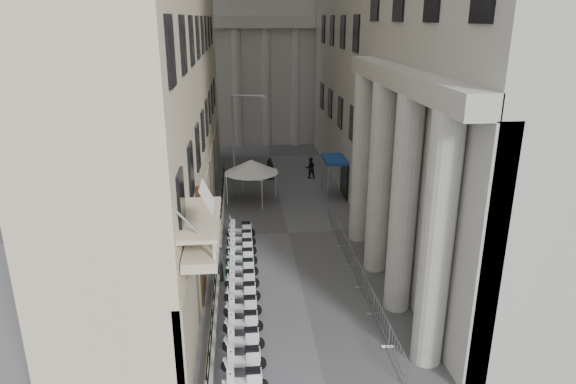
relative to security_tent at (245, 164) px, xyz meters
name	(u,v)px	position (x,y,z in m)	size (l,w,h in m)	color
iron_fence	(220,243)	(-1.73, -8.18, -2.67)	(0.30, 28.00, 1.40)	black
blue_awning	(334,196)	(6.72, -0.18, -2.67)	(1.60, 3.00, 3.00)	navy
scooter_1	(245,370)	(-0.41, -20.20, -2.67)	(0.56, 1.40, 1.50)	silver
scooter_2	(244,350)	(-0.41, -18.92, -2.67)	(0.56, 1.40, 1.50)	silver
scooter_3	(244,332)	(-0.41, -17.64, -2.67)	(0.56, 1.40, 1.50)	silver
scooter_4	(243,316)	(-0.41, -16.37, -2.67)	(0.56, 1.40, 1.50)	silver
scooter_5	(243,302)	(-0.41, -15.09, -2.67)	(0.56, 1.40, 1.50)	silver
scooter_6	(243,289)	(-0.41, -13.81, -2.67)	(0.56, 1.40, 1.50)	silver
scooter_7	(242,277)	(-0.41, -12.53, -2.67)	(0.56, 1.40, 1.50)	silver
scooter_8	(242,266)	(-0.41, -11.25, -2.67)	(0.56, 1.40, 1.50)	silver
scooter_9	(242,255)	(-0.41, -9.98, -2.67)	(0.56, 1.40, 1.50)	silver
scooter_10	(242,246)	(-0.41, -8.70, -2.67)	(0.56, 1.40, 1.50)	silver
scooter_11	(242,238)	(-0.41, -7.42, -2.67)	(0.56, 1.40, 1.50)	silver
barrier_0	(397,366)	(5.58, -20.51, -2.67)	(0.60, 2.40, 1.10)	#A2A4AA
barrier_1	(380,330)	(5.58, -18.01, -2.67)	(0.60, 2.40, 1.10)	#A2A4AA
barrier_2	(367,300)	(5.58, -15.51, -2.67)	(0.60, 2.40, 1.10)	#A2A4AA
barrier_3	(356,276)	(5.58, -13.01, -2.67)	(0.60, 2.40, 1.10)	#A2A4AA
barrier_4	(346,255)	(5.58, -10.51, -2.67)	(0.60, 2.40, 1.10)	#A2A4AA
barrier_5	(338,238)	(5.58, -8.01, -2.67)	(0.60, 2.40, 1.10)	#A2A4AA
barrier_6	(331,223)	(5.58, -5.51, -2.67)	(0.60, 2.40, 1.10)	#A2A4AA
security_tent	(245,164)	(0.00, 0.00, 0.00)	(3.93, 3.93, 3.20)	silver
street_lamp	(237,137)	(-0.52, 0.59, 1.90)	(2.52, 0.45, 7.72)	gray
info_kiosk	(219,262)	(-1.62, -12.55, -1.77)	(0.51, 0.87, 1.78)	black
pedestrian_a	(270,168)	(2.18, 5.16, -1.81)	(0.62, 0.41, 1.71)	black
pedestrian_b	(310,168)	(5.56, 4.62, -1.77)	(0.87, 0.68, 1.80)	black
pedestrian_c	(270,169)	(2.10, 4.70, -1.82)	(0.83, 0.54, 1.70)	black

